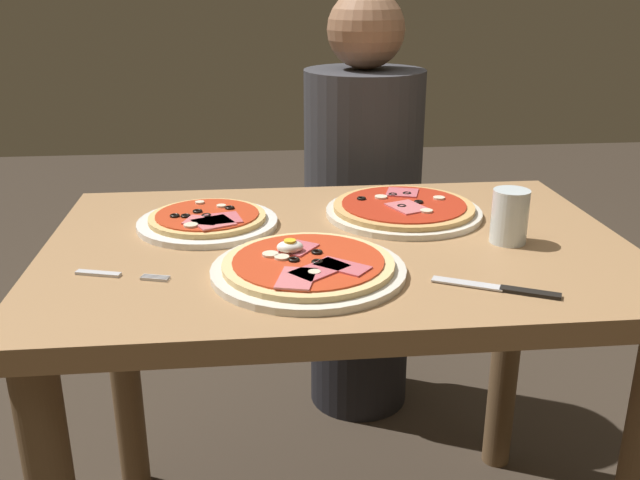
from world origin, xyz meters
name	(u,v)px	position (x,y,z in m)	size (l,w,h in m)	color
dining_table	(337,309)	(0.00, 0.00, 0.61)	(1.05, 0.72, 0.75)	#9E754C
pizza_foreground	(308,267)	(-0.07, -0.15, 0.76)	(0.32, 0.32, 0.05)	silver
pizza_across_left	(404,209)	(0.15, 0.14, 0.76)	(0.31, 0.31, 0.03)	silver
pizza_across_right	(208,220)	(-0.24, 0.11, 0.76)	(0.27, 0.27, 0.03)	white
water_glass_near	(509,220)	(0.31, -0.04, 0.79)	(0.07, 0.07, 0.10)	silver
fork	(115,275)	(-0.38, -0.13, 0.75)	(0.16, 0.06, 0.00)	silver
knife	(504,289)	(0.23, -0.25, 0.75)	(0.18, 0.10, 0.01)	silver
diner_person	(362,222)	(0.15, 0.64, 0.56)	(0.32, 0.32, 1.18)	black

